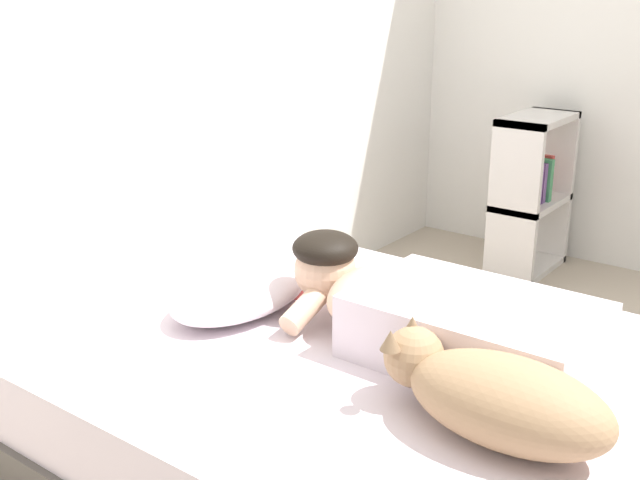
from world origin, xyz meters
name	(u,v)px	position (x,y,z in m)	size (l,w,h in m)	color
back_wall	(125,11)	(0.00, 1.38, 1.25)	(4.00, 0.12, 2.50)	silver
bed	(379,413)	(-0.10, 0.29, 0.18)	(1.46, 1.91, 0.37)	#4C4742
pillow	(240,293)	(-0.10, 0.81, 0.42)	(0.52, 0.32, 0.11)	silver
person_lying	(429,312)	(0.02, 0.21, 0.47)	(0.43, 0.92, 0.27)	silver
dog	(495,396)	(-0.29, -0.13, 0.47)	(0.26, 0.57, 0.21)	#9E7A56
coffee_cup	(301,284)	(0.10, 0.73, 0.40)	(0.12, 0.09, 0.07)	#D84C47
cell_phone	(404,329)	(0.08, 0.32, 0.37)	(0.07, 0.14, 0.01)	black
bookshelf	(531,193)	(1.69, 0.60, 0.39)	(0.45, 0.24, 0.75)	silver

